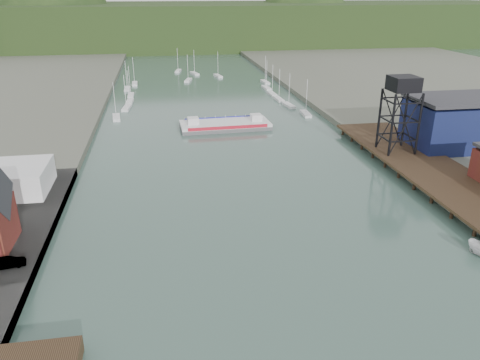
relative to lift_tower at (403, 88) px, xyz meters
name	(u,v)px	position (x,y,z in m)	size (l,w,h in m)	color
east_pier	(436,172)	(2.00, -13.00, -13.75)	(14.00, 70.00, 2.45)	black
lift_tower	(403,88)	(0.00, 0.00, 0.00)	(6.50, 6.50, 16.00)	black
blue_shed	(456,123)	(15.00, 2.00, -8.59)	(20.50, 14.50, 11.30)	#0B1633
marina_sailboats	(201,91)	(-34.92, 80.46, -15.30)	(57.71, 92.65, 0.90)	silver
distant_hills	(172,28)	(-38.98, 243.35, -5.27)	(500.00, 120.00, 80.00)	black
chain_ferry	(225,125)	(-33.01, 30.90, -14.67)	(24.07, 10.50, 3.42)	#555558
car_west_b	(8,263)	(-70.07, -34.00, -13.37)	(1.43, 4.11, 1.35)	#999999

